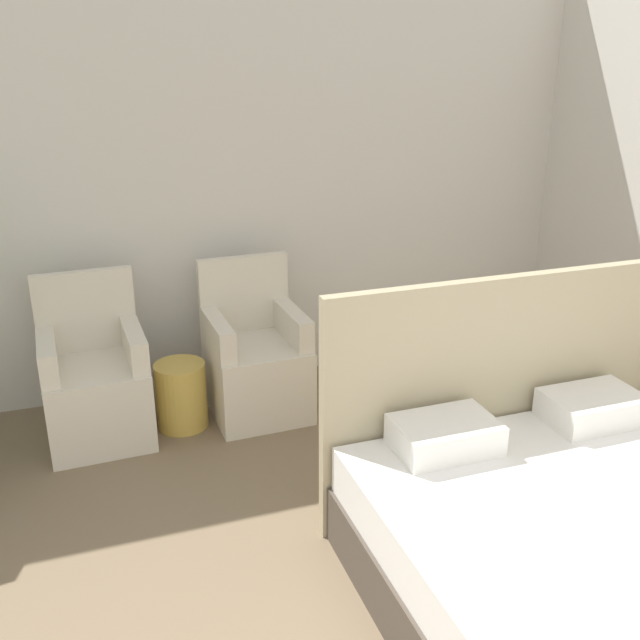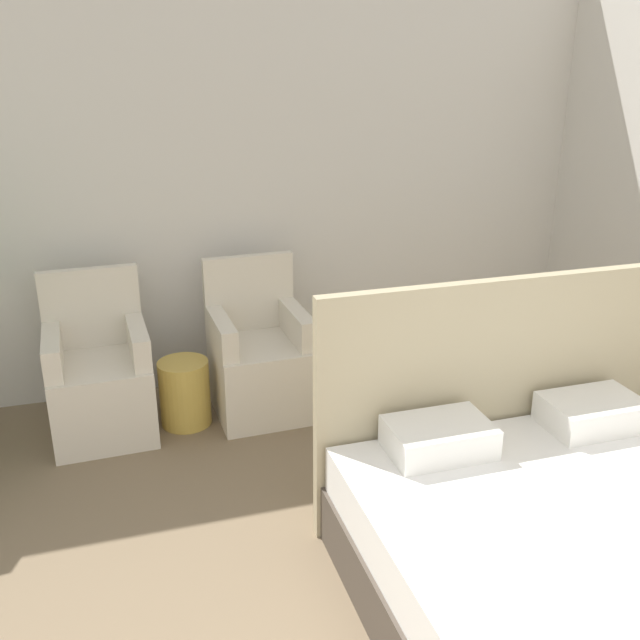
{
  "view_description": "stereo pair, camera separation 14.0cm",
  "coord_description": "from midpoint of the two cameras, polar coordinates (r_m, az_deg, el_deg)",
  "views": [
    {
      "loc": [
        -0.75,
        -0.41,
        2.18
      ],
      "look_at": [
        0.42,
        2.93,
        0.84
      ],
      "focal_mm": 40.0,
      "sensor_mm": 36.0,
      "label": 1
    },
    {
      "loc": [
        -0.62,
        -0.46,
        2.18
      ],
      "look_at": [
        0.42,
        2.93,
        0.84
      ],
      "focal_mm": 40.0,
      "sensor_mm": 36.0,
      "label": 2
    }
  ],
  "objects": [
    {
      "name": "armchair_near_window_right",
      "position": [
        4.53,
        -3.94,
        -3.63
      ],
      "size": [
        0.6,
        0.61,
        0.97
      ],
      "rotation": [
        0.0,
        0.0,
        0.03
      ],
      "color": "beige",
      "rests_on": "ground_plane"
    },
    {
      "name": "side_table",
      "position": [
        4.47,
        -9.88,
        -5.76
      ],
      "size": [
        0.31,
        0.31,
        0.41
      ],
      "color": "gold",
      "rests_on": "ground_plane"
    },
    {
      "name": "bed",
      "position": [
        3.14,
        23.7,
        -18.61
      ],
      "size": [
        1.82,
        2.08,
        1.2
      ],
      "color": "#4C4238",
      "rests_on": "ground_plane"
    },
    {
      "name": "armchair_near_window_left",
      "position": [
        4.43,
        -16.27,
        -5.02
      ],
      "size": [
        0.6,
        0.61,
        0.97
      ],
      "rotation": [
        0.0,
        0.0,
        0.03
      ],
      "color": "beige",
      "rests_on": "ground_plane"
    },
    {
      "name": "wall_back",
      "position": [
        4.68,
        -8.63,
        11.58
      ],
      "size": [
        10.0,
        0.06,
        2.9
      ],
      "color": "silver",
      "rests_on": "ground_plane"
    }
  ]
}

